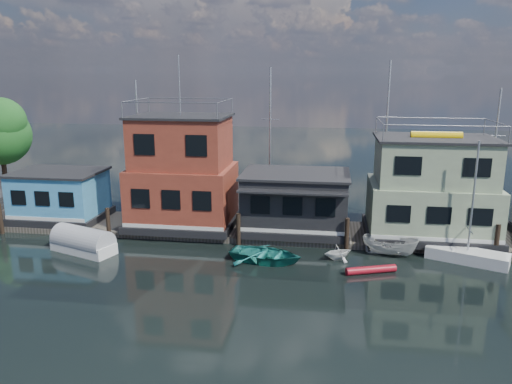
% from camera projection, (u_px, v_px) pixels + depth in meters
% --- Properties ---
extents(ground, '(160.00, 160.00, 0.00)m').
position_uv_depth(ground, '(287.00, 316.00, 23.47)').
color(ground, black).
rests_on(ground, ground).
extents(dock, '(48.00, 5.00, 0.40)m').
position_uv_depth(dock, '(302.00, 232.00, 34.95)').
color(dock, '#595147').
rests_on(dock, ground).
extents(houseboat_blue, '(6.40, 4.90, 3.66)m').
position_uv_depth(houseboat_blue, '(60.00, 195.00, 37.03)').
color(houseboat_blue, black).
rests_on(houseboat_blue, dock).
extents(houseboat_red, '(7.40, 5.90, 11.86)m').
position_uv_depth(houseboat_red, '(183.00, 174.00, 35.23)').
color(houseboat_red, black).
rests_on(houseboat_red, dock).
extents(houseboat_dark, '(7.40, 6.10, 4.06)m').
position_uv_depth(houseboat_dark, '(295.00, 202.00, 34.48)').
color(houseboat_dark, black).
rests_on(houseboat_dark, dock).
extents(houseboat_green, '(8.40, 5.90, 7.03)m').
position_uv_depth(houseboat_green, '(432.00, 190.00, 32.95)').
color(houseboat_green, black).
rests_on(houseboat_green, dock).
extents(pilings, '(42.28, 0.28, 2.20)m').
position_uv_depth(pilings, '(294.00, 232.00, 32.09)').
color(pilings, '#2D2116').
rests_on(pilings, ground).
extents(background_masts, '(36.40, 0.16, 12.00)m').
position_uv_depth(background_masts, '(369.00, 146.00, 38.77)').
color(background_masts, silver).
rests_on(background_masts, ground).
extents(day_sailer, '(4.89, 3.27, 7.34)m').
position_uv_depth(day_sailer, '(467.00, 255.00, 30.08)').
color(day_sailer, white).
rests_on(day_sailer, ground).
extents(dinghy_teal, '(4.94, 3.96, 0.91)m').
position_uv_depth(dinghy_teal, '(266.00, 255.00, 30.03)').
color(dinghy_teal, '#238278').
rests_on(dinghy_teal, ground).
extents(red_kayak, '(2.93, 1.40, 0.43)m').
position_uv_depth(red_kayak, '(371.00, 270.00, 28.36)').
color(red_kayak, '#A91220').
rests_on(red_kayak, ground).
extents(motorboat, '(3.66, 2.13, 1.33)m').
position_uv_depth(motorboat, '(390.00, 246.00, 30.96)').
color(motorboat, silver).
rests_on(motorboat, ground).
extents(dinghy_white, '(2.39, 2.29, 0.97)m').
position_uv_depth(dinghy_white, '(338.00, 252.00, 30.40)').
color(dinghy_white, white).
rests_on(dinghy_white, ground).
extents(tarp_runabout, '(4.60, 3.06, 1.74)m').
position_uv_depth(tarp_runabout, '(83.00, 242.00, 31.61)').
color(tarp_runabout, white).
rests_on(tarp_runabout, ground).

